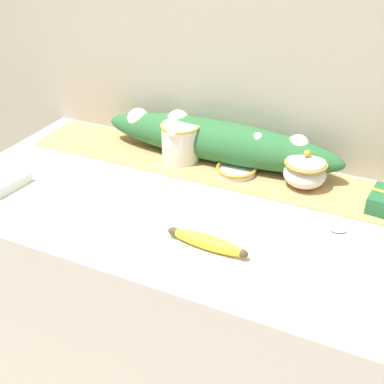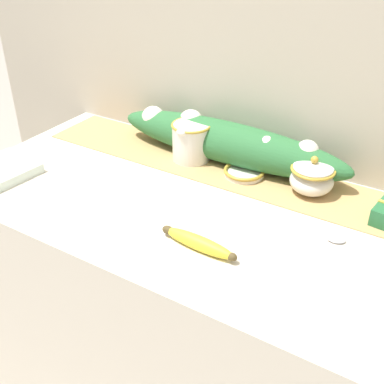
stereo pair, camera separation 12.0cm
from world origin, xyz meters
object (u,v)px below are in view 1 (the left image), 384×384
(cream_pitcher, at_px, (181,140))
(small_dish, at_px, (236,169))
(banana, at_px, (207,242))
(sugar_bowl, at_px, (305,170))
(spoon, at_px, (334,229))

(cream_pitcher, relative_size, small_dish, 1.19)
(cream_pitcher, xyz_separation_m, banana, (0.24, -0.36, -0.05))
(sugar_bowl, relative_size, banana, 0.59)
(cream_pitcher, bearing_deg, spoon, -19.72)
(small_dish, distance_m, banana, 0.36)
(sugar_bowl, xyz_separation_m, spoon, (0.12, -0.17, -0.05))
(cream_pitcher, height_order, banana, cream_pitcher)
(sugar_bowl, bearing_deg, small_dish, -177.17)
(sugar_bowl, height_order, small_dish, sugar_bowl)
(sugar_bowl, distance_m, banana, 0.39)
(banana, bearing_deg, sugar_bowl, 70.04)
(sugar_bowl, height_order, spoon, sugar_bowl)
(spoon, bearing_deg, small_dish, 134.19)
(banana, relative_size, spoon, 1.17)
(cream_pitcher, distance_m, spoon, 0.52)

